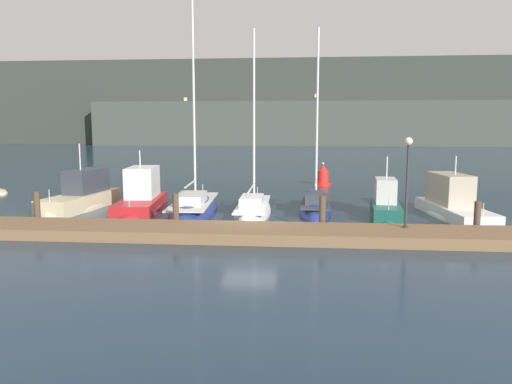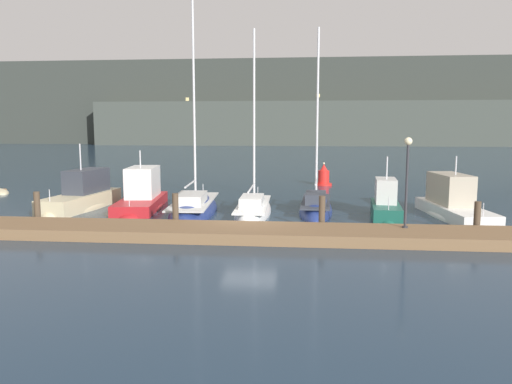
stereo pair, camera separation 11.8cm
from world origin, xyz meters
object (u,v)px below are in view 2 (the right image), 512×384
Objects in this scene: motorboat_berth_7 at (453,210)px; motorboat_berth_6 at (385,211)px; motorboat_berth_1 at (82,202)px; dock_lamppost at (407,167)px; sailboat_berth_5 at (316,210)px; sailboat_berth_4 at (253,211)px; motorboat_berth_2 at (142,201)px; sailboat_berth_3 at (194,211)px; rowboat_adrift at (0,193)px; channel_buoy at (324,177)px.

motorboat_berth_6 is at bearing -171.88° from motorboat_berth_7.
motorboat_berth_1 is 17.70m from dock_lamppost.
dock_lamppost is (3.53, -6.03, 2.85)m from sailboat_berth_5.
sailboat_berth_5 reaches higher than sailboat_berth_4.
motorboat_berth_2 is 9.71m from sailboat_berth_5.
motorboat_berth_1 is at bearing 174.48° from sailboat_berth_3.
motorboat_berth_7 is at bearing 56.68° from dock_lamppost.
rowboat_adrift is at bearing 161.27° from sailboat_berth_4.
motorboat_berth_2 is at bearing 173.29° from motorboat_berth_6.
sailboat_berth_4 is at bearing 141.80° from dock_lamppost.
motorboat_berth_1 is 3.31m from motorboat_berth_2.
motorboat_berth_1 reaches higher than motorboat_berth_6.
dock_lamppost is (0.06, -4.68, 2.61)m from motorboat_berth_6.
motorboat_berth_6 is (13.17, -1.55, -0.09)m from motorboat_berth_2.
motorboat_berth_7 is 2.58× the size of rowboat_adrift.
sailboat_berth_3 reaches higher than motorboat_berth_2.
motorboat_berth_6 is at bearing 90.72° from dock_lamppost.
motorboat_berth_7 reaches higher than motorboat_berth_6.
sailboat_berth_3 is at bearing -119.42° from channel_buoy.
motorboat_berth_7 reaches higher than channel_buoy.
rowboat_adrift is at bearing 157.02° from sailboat_berth_3.
motorboat_berth_1 is at bearing -179.04° from sailboat_berth_5.
motorboat_berth_7 is 1.94× the size of dock_lamppost.
motorboat_berth_6 is (9.96, -0.50, 0.24)m from sailboat_berth_3.
sailboat_berth_5 is 6.98m from motorboat_berth_7.
sailboat_berth_3 is 6.55m from sailboat_berth_5.
rowboat_adrift is at bearing 155.24° from dock_lamppost.
dock_lamppost is at bearing -19.38° from motorboat_berth_1.
dock_lamppost reaches higher than channel_buoy.
sailboat_berth_5 is 5.90× the size of channel_buoy.
motorboat_berth_1 is 6.53m from sailboat_berth_3.
motorboat_berth_2 is at bearing 178.82° from sailboat_berth_5.
sailboat_berth_5 reaches higher than channel_buoy.
motorboat_berth_6 is 25.97m from rowboat_adrift.
channel_buoy is at bearing 60.58° from sailboat_berth_3.
sailboat_berth_3 is 16.38m from rowboat_adrift.
motorboat_berth_1 is 0.95× the size of motorboat_berth_7.
channel_buoy is (13.83, 12.37, 0.29)m from motorboat_berth_1.
channel_buoy is 0.48× the size of dock_lamppost.
motorboat_berth_6 is at bearing -21.25° from sailboat_berth_5.
sailboat_berth_4 is 10.25m from motorboat_berth_7.
motorboat_berth_2 is 1.48× the size of motorboat_berth_6.
motorboat_berth_7 is at bearing -7.04° from sailboat_berth_5.
dock_lamppost reaches higher than motorboat_berth_7.
channel_buoy is (7.33, 13.00, 0.55)m from sailboat_berth_3.
motorboat_berth_7 is at bearing 8.12° from motorboat_berth_6.
sailboat_berth_3 is 3.32× the size of dock_lamppost.
sailboat_berth_5 reaches higher than motorboat_berth_1.
sailboat_berth_5 is 3.73m from motorboat_berth_6.
motorboat_berth_6 is (3.47, -1.35, 0.24)m from sailboat_berth_5.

